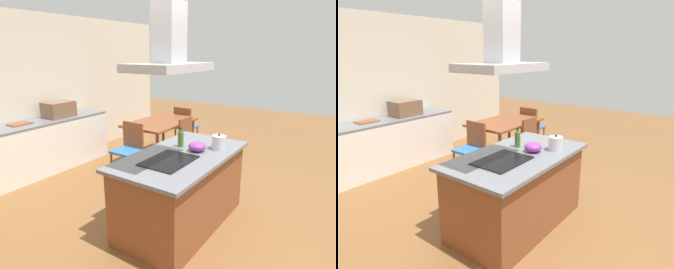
# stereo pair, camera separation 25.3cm
# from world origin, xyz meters

# --- Properties ---
(ground) EXTENTS (16.00, 16.00, 0.00)m
(ground) POSITION_xyz_m (0.00, 1.50, 0.00)
(ground) COLOR brown
(wall_back) EXTENTS (7.20, 0.10, 2.70)m
(wall_back) POSITION_xyz_m (0.00, 3.25, 1.35)
(wall_back) COLOR beige
(wall_back) RESTS_ON ground
(kitchen_island) EXTENTS (1.77, 0.96, 0.90)m
(kitchen_island) POSITION_xyz_m (0.00, 0.00, 0.45)
(kitchen_island) COLOR brown
(kitchen_island) RESTS_ON ground
(cooktop) EXTENTS (0.60, 0.44, 0.01)m
(cooktop) POSITION_xyz_m (-0.28, 0.00, 0.91)
(cooktop) COLOR black
(cooktop) RESTS_ON kitchen_island
(tea_kettle) EXTENTS (0.22, 0.17, 0.19)m
(tea_kettle) POSITION_xyz_m (0.40, -0.27, 0.98)
(tea_kettle) COLOR silver
(tea_kettle) RESTS_ON kitchen_island
(olive_oil_bottle) EXTENTS (0.07, 0.07, 0.24)m
(olive_oil_bottle) POSITION_xyz_m (0.22, 0.16, 1.00)
(olive_oil_bottle) COLOR #47722D
(olive_oil_bottle) RESTS_ON kitchen_island
(mixing_bowl) EXTENTS (0.21, 0.21, 0.11)m
(mixing_bowl) POSITION_xyz_m (0.18, -0.09, 0.96)
(mixing_bowl) COLOR purple
(mixing_bowl) RESTS_ON kitchen_island
(back_counter) EXTENTS (2.59, 0.62, 0.90)m
(back_counter) POSITION_xyz_m (0.01, 2.88, 0.45)
(back_counter) COLOR white
(back_counter) RESTS_ON ground
(countertop_microwave) EXTENTS (0.50, 0.38, 0.28)m
(countertop_microwave) POSITION_xyz_m (0.47, 2.88, 1.04)
(countertop_microwave) COLOR brown
(countertop_microwave) RESTS_ON back_counter
(cutting_board) EXTENTS (0.34, 0.24, 0.02)m
(cutting_board) POSITION_xyz_m (-0.25, 2.93, 0.91)
(cutting_board) COLOR brown
(cutting_board) RESTS_ON back_counter
(dining_table) EXTENTS (1.40, 0.90, 0.75)m
(dining_table) POSITION_xyz_m (1.73, 1.54, 0.67)
(dining_table) COLOR brown
(dining_table) RESTS_ON ground
(chair_at_left_end) EXTENTS (0.42, 0.42, 0.89)m
(chair_at_left_end) POSITION_xyz_m (0.82, 1.54, 0.51)
(chair_at_left_end) COLOR #2D6BB7
(chair_at_left_end) RESTS_ON ground
(chair_facing_island) EXTENTS (0.42, 0.42, 0.89)m
(chair_facing_island) POSITION_xyz_m (1.73, 0.87, 0.51)
(chair_facing_island) COLOR #2D6BB7
(chair_facing_island) RESTS_ON ground
(chair_at_right_end) EXTENTS (0.42, 0.42, 0.89)m
(chair_at_right_end) POSITION_xyz_m (2.65, 1.54, 0.51)
(chair_at_right_end) COLOR #2D6BB7
(chair_at_right_end) RESTS_ON ground
(range_hood) EXTENTS (0.90, 0.55, 0.78)m
(range_hood) POSITION_xyz_m (-0.28, 0.00, 2.10)
(range_hood) COLOR #ADADB2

